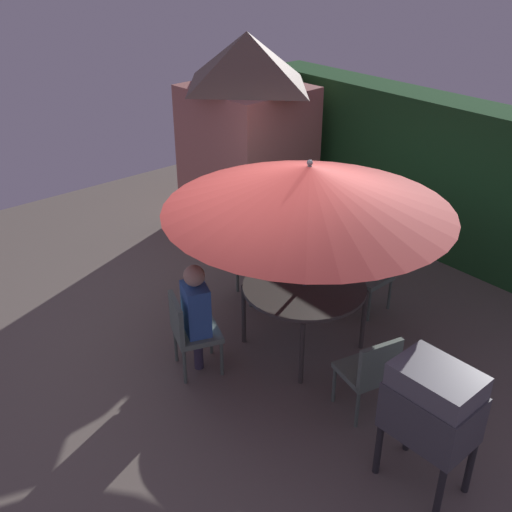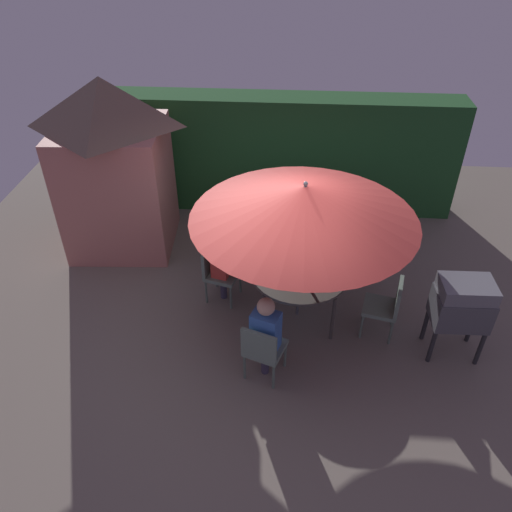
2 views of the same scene
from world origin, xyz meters
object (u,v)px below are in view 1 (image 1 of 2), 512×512
object	(u,v)px
bbq_grill	(433,406)
chair_near_shed	(255,257)
chair_far_side	(189,329)
chair_toward_house	(373,270)
chair_toward_hedge	(370,370)
patio_umbrella	(309,188)
patio_table	(304,290)
potted_plant_by_shed	(324,243)
person_in_blue	(196,307)
person_in_red	(258,241)
garden_shed	(248,130)

from	to	relation	value
bbq_grill	chair_near_shed	world-z (taller)	bbq_grill
chair_far_side	chair_toward_house	size ratio (longest dim) A/B	1.00
chair_near_shed	chair_toward_hedge	bearing A→B (deg)	-14.20
patio_umbrella	patio_table	bearing A→B (deg)	0.00
chair_toward_house	chair_toward_hedge	bearing A→B (deg)	-50.32
patio_table	chair_near_shed	xyz separation A→B (m)	(-1.22, 0.32, -0.21)
patio_table	chair_toward_house	world-z (taller)	chair_toward_house
patio_umbrella	chair_near_shed	distance (m)	1.89
potted_plant_by_shed	person_in_blue	xyz separation A→B (m)	(0.65, -2.57, 0.36)
patio_table	person_in_red	bearing A→B (deg)	165.14
chair_toward_house	person_in_blue	size ratio (longest dim) A/B	0.71
bbq_grill	person_in_red	distance (m)	3.33
chair_near_shed	chair_far_side	distance (m)	1.73
bbq_grill	patio_umbrella	bearing A→B (deg)	164.24
patio_umbrella	bbq_grill	world-z (taller)	patio_umbrella
garden_shed	chair_far_side	bearing A→B (deg)	-48.33
bbq_grill	chair_toward_hedge	xyz separation A→B (m)	(-0.86, 0.29, -0.33)
bbq_grill	chair_toward_hedge	bearing A→B (deg)	161.17
patio_table	chair_toward_hedge	xyz separation A→B (m)	(1.21, -0.29, -0.21)
bbq_grill	person_in_blue	distance (m)	2.55
bbq_grill	chair_toward_hedge	world-z (taller)	bbq_grill
patio_table	patio_umbrella	bearing A→B (deg)	180.00
patio_umbrella	chair_toward_house	bearing A→B (deg)	92.03
chair_far_side	potted_plant_by_shed	bearing A→B (deg)	103.19
patio_table	chair_far_side	xyz separation A→B (m)	(-0.45, -1.22, -0.21)
patio_umbrella	chair_toward_house	distance (m)	1.86
garden_shed	person_in_red	xyz separation A→B (m)	(1.91, -1.40, -0.71)
bbq_grill	chair_far_side	size ratio (longest dim) A/B	1.33
chair_toward_house	person_in_red	world-z (taller)	person_in_red
patio_umbrella	chair_toward_hedge	distance (m)	1.87
bbq_grill	chair_toward_house	distance (m)	2.80
garden_shed	person_in_blue	bearing A→B (deg)	-47.21
chair_near_shed	chair_far_side	size ratio (longest dim) A/B	1.00
bbq_grill	patio_table	bearing A→B (deg)	164.24
chair_near_shed	chair_toward_house	bearing A→B (deg)	37.31
patio_umbrella	chair_toward_house	size ratio (longest dim) A/B	3.32
patio_umbrella	person_in_blue	size ratio (longest dim) A/B	2.37
garden_shed	chair_toward_hedge	distance (m)	4.81
patio_umbrella	person_in_blue	distance (m)	1.67
chair_toward_hedge	garden_shed	bearing A→B (deg)	154.92
patio_table	chair_near_shed	size ratio (longest dim) A/B	1.50
chair_toward_hedge	bbq_grill	bearing A→B (deg)	-18.83
bbq_grill	chair_far_side	bearing A→B (deg)	-165.76
garden_shed	patio_table	xyz separation A→B (m)	(3.05, -1.70, -0.76)
bbq_grill	chair_near_shed	distance (m)	3.43
bbq_grill	chair_toward_house	xyz separation A→B (m)	(-2.11, 1.81, -0.33)
chair_far_side	chair_toward_house	bearing A→B (deg)	80.64
chair_near_shed	person_in_red	size ratio (longest dim) A/B	0.71
patio_umbrella	person_in_blue	bearing A→B (deg)	-110.05
bbq_grill	chair_toward_house	size ratio (longest dim) A/B	1.33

